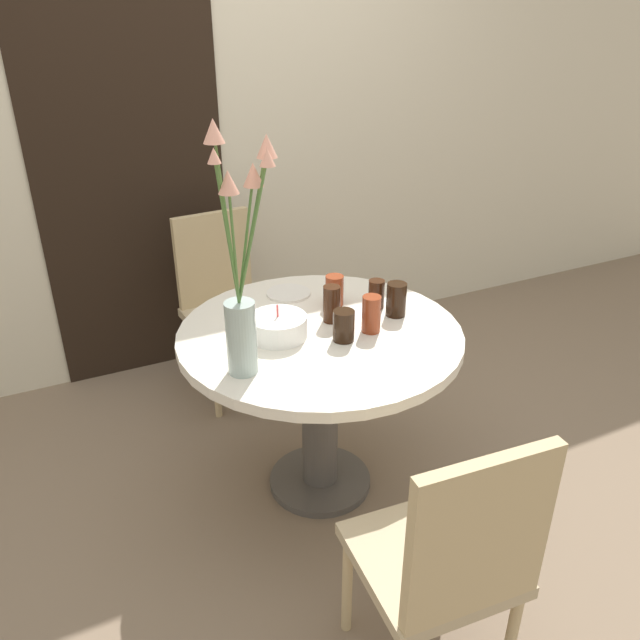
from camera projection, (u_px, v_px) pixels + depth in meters
ground_plane at (320, 482)px, 2.57m from camera, size 16.00×16.00×0.00m
wall_back at (203, 112)px, 3.03m from camera, size 8.00×0.05×2.60m
doorway_panel at (132, 178)px, 2.97m from camera, size 0.90×0.01×2.05m
dining_table at (320, 365)px, 2.32m from camera, size 1.03×1.03×0.71m
chair_far_back at (224, 296)px, 3.04m from camera, size 0.43×0.43×0.89m
chair_left_flank at (450, 557)px, 1.60m from camera, size 0.43×0.43×0.89m
birthday_cake at (278, 327)px, 2.19m from camera, size 0.20×0.20×0.12m
flower_vase at (242, 286)px, 1.85m from camera, size 0.21×0.17×0.79m
side_plate at (288, 293)px, 2.53m from camera, size 0.18×0.18×0.01m
drink_glass_0 at (371, 314)px, 2.21m from camera, size 0.07×0.07×0.14m
drink_glass_1 at (334, 290)px, 2.42m from camera, size 0.07×0.07×0.12m
drink_glass_2 at (396, 299)px, 2.33m from camera, size 0.08×0.08×0.13m
drink_glass_3 at (344, 326)px, 2.16m from camera, size 0.08×0.08×0.11m
drink_glass_4 at (332, 304)px, 2.29m from camera, size 0.06×0.06×0.14m
drink_glass_5 at (376, 294)px, 2.40m from camera, size 0.06×0.06×0.11m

